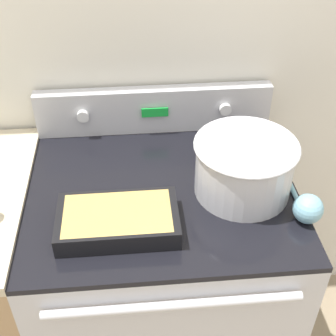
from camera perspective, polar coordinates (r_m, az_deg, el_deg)
The scene contains 6 objects.
kitchen_wall at distance 1.56m, azimuth -1.99°, elevation 15.44°, with size 8.00×0.05×2.50m.
stove_range at distance 1.74m, azimuth -0.62°, elevation -14.23°, with size 0.80×0.72×0.94m.
control_panel at distance 1.61m, azimuth -1.68°, elevation 7.14°, with size 0.80×0.07×0.16m.
mixing_bowl at distance 1.35m, azimuth 9.28°, elevation 0.36°, with size 0.30×0.30×0.17m.
casserole_dish at distance 1.26m, azimuth -6.13°, elevation -6.26°, with size 0.32×0.19×0.06m.
ladle at distance 1.33m, azimuth 16.56°, elevation -4.61°, with size 0.08×0.28×0.08m.
Camera 1 is at (-0.08, -0.72, 1.86)m, focal length 50.00 mm.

